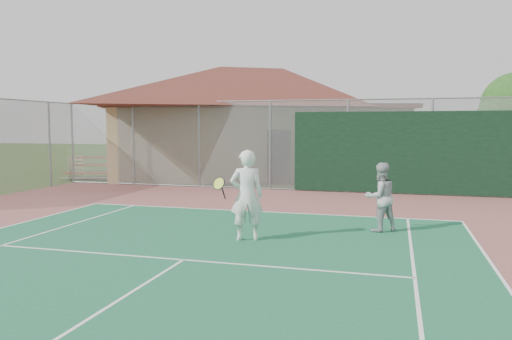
{
  "coord_description": "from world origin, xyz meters",
  "views": [
    {
      "loc": [
        3.77,
        -1.99,
        2.5
      ],
      "look_at": [
        0.38,
        10.05,
        1.4
      ],
      "focal_mm": 35.0,
      "sensor_mm": 36.0,
      "label": 1
    }
  ],
  "objects_px": {
    "clubhouse": "(257,112)",
    "bleachers": "(100,168)",
    "player_grey_back": "(380,198)",
    "player_white_front": "(246,196)"
  },
  "relations": [
    {
      "from": "clubhouse",
      "to": "bleachers",
      "type": "xyz_separation_m",
      "value": [
        -6.4,
        -4.66,
        -2.68
      ]
    },
    {
      "from": "player_grey_back",
      "to": "player_white_front",
      "type": "bearing_deg",
      "value": -1.21
    },
    {
      "from": "clubhouse",
      "to": "player_grey_back",
      "type": "height_order",
      "value": "clubhouse"
    },
    {
      "from": "clubhouse",
      "to": "player_grey_back",
      "type": "bearing_deg",
      "value": -81.84
    },
    {
      "from": "clubhouse",
      "to": "bleachers",
      "type": "bearing_deg",
      "value": -162.78
    },
    {
      "from": "player_white_front",
      "to": "player_grey_back",
      "type": "relative_size",
      "value": 1.21
    },
    {
      "from": "bleachers",
      "to": "player_white_front",
      "type": "height_order",
      "value": "player_white_front"
    },
    {
      "from": "bleachers",
      "to": "player_grey_back",
      "type": "xyz_separation_m",
      "value": [
        13.13,
        -8.54,
        0.26
      ]
    },
    {
      "from": "player_grey_back",
      "to": "clubhouse",
      "type": "bearing_deg",
      "value": -96.35
    },
    {
      "from": "clubhouse",
      "to": "bleachers",
      "type": "distance_m",
      "value": 8.36
    }
  ]
}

